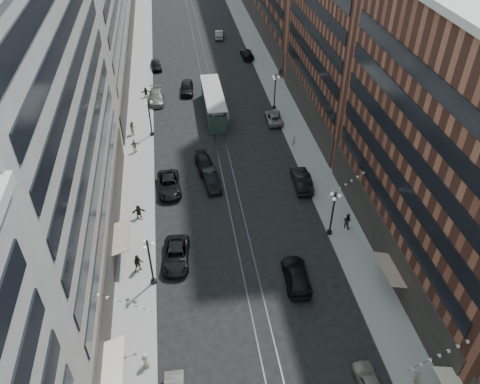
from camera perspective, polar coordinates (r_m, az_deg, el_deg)
ground at (r=71.20m, az=-3.19°, el=9.53°), size 220.00×220.00×0.00m
sidewalk_west at (r=80.05m, az=-12.02°, el=12.21°), size 4.00×180.00×0.15m
sidewalk_east at (r=81.58m, az=3.94°, el=13.46°), size 4.00×180.00×0.15m
rail_west at (r=80.04m, az=-4.50°, el=12.88°), size 0.12×180.00×0.02m
rail_east at (r=80.14m, az=-3.47°, el=12.96°), size 0.12×180.00×0.02m
building_west_mid at (r=42.15m, az=-23.35°, el=6.37°), size 8.00×36.00×28.00m
building_east_mid at (r=43.77m, az=24.01°, el=4.26°), size 8.00×30.00×24.00m
lamppost_sw_far at (r=43.47m, az=-10.90°, el=-8.21°), size 1.03×1.14×5.52m
lamppost_sw_mid at (r=65.21m, az=-10.96°, el=9.09°), size 1.03×1.14×5.52m
lamppost_se_far at (r=48.52m, az=11.23°, el=-2.40°), size 1.03×1.14×5.52m
lamppost_se_mid at (r=71.11m, az=4.28°, el=12.25°), size 1.03×1.14×5.52m
streetcar at (r=70.60m, az=-3.25°, el=10.72°), size 2.75×12.45×3.44m
car_2 at (r=46.82m, az=-7.81°, el=-7.68°), size 3.06×5.72×1.53m
car_4 at (r=39.59m, az=15.55°, el=-21.62°), size 1.72×4.20×1.43m
pedestrian_2 at (r=46.23m, az=-12.29°, el=-8.48°), size 1.00×0.64×1.93m
pedestrian_4 at (r=40.63m, az=20.81°, el=-20.40°), size 0.58×1.01×1.63m
car_7 at (r=55.61m, az=-8.64°, el=0.88°), size 2.81×5.71×1.56m
car_8 at (r=75.23m, az=-10.14°, el=11.33°), size 2.33×5.59×1.61m
car_9 at (r=86.78m, az=-10.20°, el=14.99°), size 2.13×4.35×1.43m
car_10 at (r=56.04m, az=7.53°, el=1.47°), size 2.13×5.44×1.76m
car_11 at (r=68.88m, az=4.12°, el=9.07°), size 2.45×4.96×1.35m
car_12 at (r=90.28m, az=0.85°, el=16.51°), size 2.19×5.09×1.46m
car_13 at (r=77.42m, az=-6.49°, el=12.52°), size 2.39×5.11×1.69m
car_14 at (r=99.84m, az=-2.57°, el=18.65°), size 2.11×4.66×1.48m
pedestrian_5 at (r=52.11m, az=-12.26°, el=-2.35°), size 1.55×0.61×1.63m
pedestrian_6 at (r=62.93m, az=-12.74°, el=5.53°), size 1.19×0.80×1.86m
pedestrian_7 at (r=50.91m, az=12.94°, el=-3.43°), size 0.94×1.02×1.86m
pedestrian_8 at (r=63.13m, az=6.50°, el=6.30°), size 0.72×0.62×1.67m
pedestrian_9 at (r=82.03m, az=4.94°, el=14.30°), size 1.24×0.82×1.77m
car_extra_0 at (r=55.81m, az=-3.50°, el=1.48°), size 2.15×4.98×1.60m
car_extra_1 at (r=44.89m, az=6.88°, el=-10.06°), size 2.57×5.67×1.61m
car_extra_2 at (r=58.70m, az=-4.33°, el=3.40°), size 2.53×5.03×1.40m
pedestrian_extra_0 at (r=66.92m, az=-12.96°, el=7.65°), size 0.93×1.08×1.95m
pedestrian_extra_1 at (r=76.74m, az=-11.42°, el=11.83°), size 1.48×0.55×1.56m
pedestrian_extra_2 at (r=39.83m, az=-11.46°, el=-19.44°), size 0.69×0.86×1.56m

